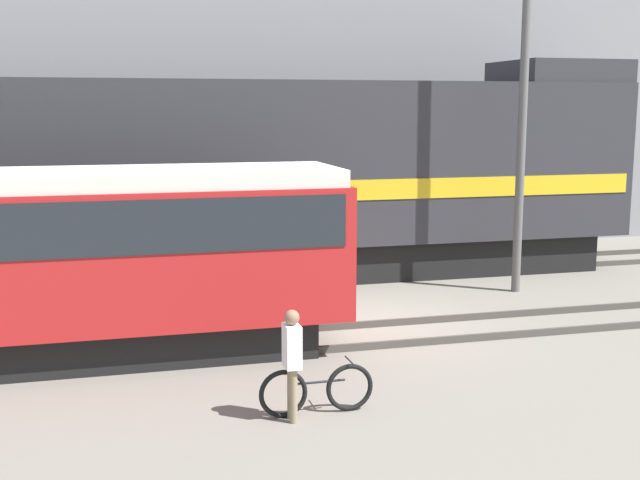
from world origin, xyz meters
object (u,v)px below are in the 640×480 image
Objects in this scene: freight_locomotive at (255,178)px; person at (292,354)px; bicycle at (317,390)px; utility_pole_center at (523,112)px; streetcar at (51,254)px.

person is (-1.18, -9.48, -1.66)m from freight_locomotive.
bicycle is 10.05m from utility_pole_center.
streetcar is at bearing 132.99° from person.
person is 10.19m from utility_pole_center.
utility_pole_center is at bearing -26.36° from freight_locomotive.
utility_pole_center is at bearing 43.97° from bicycle.
streetcar is at bearing 137.39° from bicycle.
person is at bearing -159.01° from bicycle.
streetcar is 5.96× the size of bicycle.
streetcar is at bearing -164.48° from utility_pole_center.
freight_locomotive is 12.41× the size of person.
bicycle is (-0.78, -9.32, -2.28)m from freight_locomotive.
person is at bearing -47.01° from streetcar.
utility_pole_center is (6.65, 6.42, 3.95)m from bicycle.
streetcar reaches higher than person.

